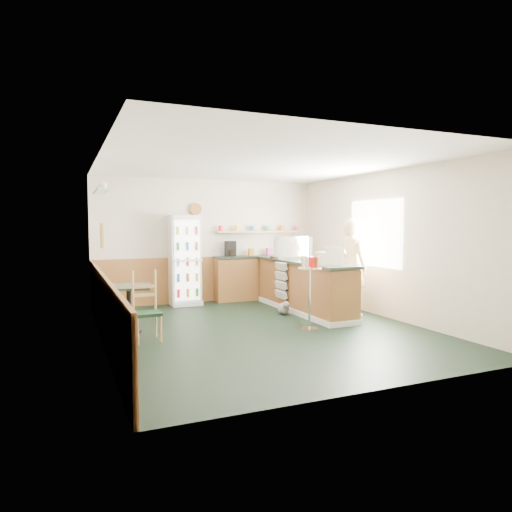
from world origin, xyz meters
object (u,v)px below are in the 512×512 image
condiment_stand (310,280)px  cafe_chair (146,304)px  cash_register (329,258)px  cafe_table (129,300)px  display_case (291,248)px  drinks_fridge (185,260)px  shopkeeper (353,267)px

condiment_stand → cafe_chair: bearing=172.0°
cash_register → cafe_table: (-3.40, 0.47, -0.59)m
cafe_table → cafe_chair: 0.60m
display_case → cash_register: bearing=-90.0°
drinks_fridge → cafe_chair: 3.01m
condiment_stand → cafe_table: bearing=161.2°
condiment_stand → cafe_chair: (-2.58, 0.36, -0.27)m
shopkeeper → cafe_table: (-4.10, 0.19, -0.38)m
cafe_chair → cash_register: bearing=0.1°
shopkeeper → condiment_stand: (-1.35, -0.75, -0.11)m
drinks_fridge → condiment_stand: drinks_fridge is taller
shopkeeper → cafe_chair: 3.97m
shopkeeper → cafe_chair: bearing=88.2°
shopkeeper → cash_register: bearing=104.8°
drinks_fridge → cafe_table: 2.61m
display_case → cafe_table: (-3.40, -0.98, -0.70)m
display_case → cafe_chair: bearing=-154.3°
condiment_stand → cafe_table: size_ratio=1.48×
cafe_table → cash_register: bearing=-7.9°
drinks_fridge → shopkeeper: size_ratio=1.05×
condiment_stand → cafe_chair: size_ratio=1.15×
condiment_stand → cafe_table: condiment_stand is taller
display_case → cash_register: 1.46m
drinks_fridge → shopkeeper: bearing=-41.1°
drinks_fridge → condiment_stand: size_ratio=1.62×
display_case → condiment_stand: size_ratio=0.67×
drinks_fridge → cash_register: bearing=-53.1°
shopkeeper → cafe_table: bearing=80.0°
display_case → cafe_chair: size_ratio=0.76×
cafe_table → cafe_chair: size_ratio=0.77×
display_case → cash_register: (0.00, -1.45, -0.11)m
drinks_fridge → display_case: (1.95, -1.15, 0.28)m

